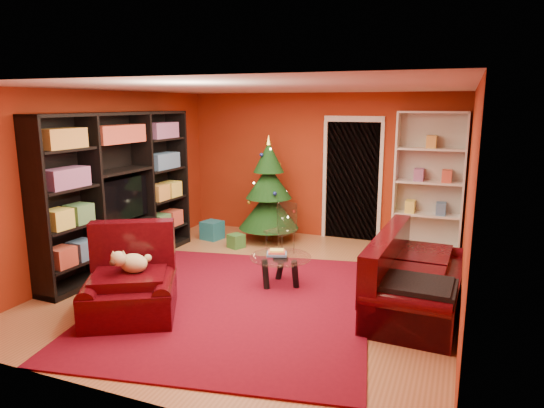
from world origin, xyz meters
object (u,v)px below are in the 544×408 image
at_px(white_bookshelf, 429,182).
at_px(media_unit, 119,191).
at_px(dog, 134,263).
at_px(sofa, 419,272).
at_px(gift_box_red, 251,225).
at_px(coffee_table, 280,271).
at_px(gift_box_teal, 212,230).
at_px(acrylic_chair, 280,231).
at_px(armchair, 130,282).
at_px(rug, 236,303).
at_px(gift_box_green, 236,241).
at_px(christmas_tree, 269,190).

bearing_deg(white_bookshelf, media_unit, -148.90).
relative_size(dog, sofa, 0.19).
relative_size(gift_box_red, coffee_table, 0.25).
xyz_separation_m(gift_box_teal, acrylic_chair, (1.46, -0.38, 0.22)).
distance_m(media_unit, sofa, 4.35).
relative_size(armchair, dog, 2.70).
bearing_deg(armchair, coffee_table, 21.22).
xyz_separation_m(gift_box_red, acrylic_chair, (1.06, -1.18, 0.28)).
distance_m(white_bookshelf, sofa, 2.62).
bearing_deg(sofa, dog, 117.80).
distance_m(media_unit, dog, 1.96).
xyz_separation_m(rug, gift_box_green, (-1.03, 2.13, 0.11)).
bearing_deg(christmas_tree, gift_box_red, 139.64).
distance_m(rug, sofa, 2.23).
xyz_separation_m(gift_box_green, dog, (0.10, -2.84, 0.51)).
bearing_deg(white_bookshelf, sofa, -87.92).
distance_m(rug, dog, 1.33).
distance_m(christmas_tree, armchair, 3.59).
xyz_separation_m(gift_box_green, coffee_table, (1.33, -1.38, 0.10)).
distance_m(dog, coffee_table, 1.96).
bearing_deg(dog, media_unit, 103.53).
xyz_separation_m(white_bookshelf, coffee_table, (-1.66, -2.49, -0.93)).
relative_size(media_unit, white_bookshelf, 1.27).
xyz_separation_m(christmas_tree, dog, (-0.25, -3.48, -0.29)).
bearing_deg(dog, white_bookshelf, 24.32).
height_order(gift_box_teal, dog, dog).
bearing_deg(coffee_table, media_unit, -178.18).
bearing_deg(coffee_table, armchair, -129.36).
xyz_separation_m(rug, acrylic_chair, (-0.21, 2.07, 0.37)).
bearing_deg(acrylic_chair, armchair, -87.65).
distance_m(dog, acrylic_chair, 2.90).
distance_m(gift_box_green, sofa, 3.43).
bearing_deg(gift_box_red, sofa, -37.37).
relative_size(gift_box_teal, armchair, 0.30).
relative_size(rug, gift_box_green, 15.86).
xyz_separation_m(gift_box_red, armchair, (0.31, -4.04, 0.32)).
relative_size(christmas_tree, armchair, 1.76).
bearing_deg(gift_box_red, media_unit, -110.31).
distance_m(media_unit, gift_box_green, 2.15).
bearing_deg(acrylic_chair, gift_box_green, -166.66).
distance_m(media_unit, gift_box_teal, 2.11).
bearing_deg(christmas_tree, acrylic_chair, -55.03).
bearing_deg(gift_box_green, dog, -88.07).
height_order(christmas_tree, gift_box_red, christmas_tree).
bearing_deg(rug, white_bookshelf, 58.72).
xyz_separation_m(christmas_tree, gift_box_teal, (-0.98, -0.31, -0.75)).
bearing_deg(media_unit, coffee_table, 3.96).
distance_m(coffee_table, acrylic_chair, 1.43).
bearing_deg(gift_box_teal, gift_box_green, -27.26).
bearing_deg(armchair, sofa, -3.23).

